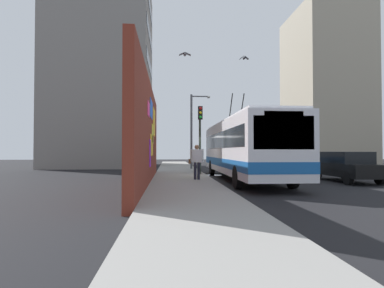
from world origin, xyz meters
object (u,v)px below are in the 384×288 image
parked_car_white (268,159)px  street_lamp (194,126)px  city_bus (243,147)px  traffic_light (200,128)px  parked_car_champagne (295,162)px  pedestrian_at_curb (197,159)px  parked_car_red (252,158)px  parked_car_black (345,166)px

parked_car_white → street_lamp: street_lamp is taller
city_bus → traffic_light: size_ratio=2.81×
parked_car_champagne → pedestrian_at_curb: (-6.24, 7.90, 0.38)m
parked_car_champagne → parked_car_white: size_ratio=0.96×
parked_car_champagne → parked_car_red: (11.75, -0.00, 0.00)m
parked_car_black → parked_car_white: (12.77, 0.00, -0.00)m
parked_car_black → street_lamp: (9.91, 7.26, 2.89)m
parked_car_black → parked_car_red: (18.16, 0.00, 0.00)m
parked_car_red → parked_car_champagne: bearing=180.0°
parked_car_black → parked_car_white: size_ratio=1.06×
city_bus → parked_car_red: city_bus is taller
parked_car_black → parked_car_red: same height
pedestrian_at_curb → street_lamp: bearing=-3.8°
parked_car_black → parked_car_champagne: bearing=0.0°
traffic_light → parked_car_black: bearing=-117.3°
parked_car_white → traffic_light: bearing=140.7°
city_bus → parked_car_white: city_bus is taller
parked_car_black → traffic_light: 8.56m
parked_car_white → parked_car_red: 5.39m
parked_car_champagne → parked_car_white: bearing=-0.0°
traffic_light → pedestrian_at_curb: bearing=171.4°
parked_car_white → parked_car_champagne: bearing=180.0°
city_bus → traffic_light: bearing=40.0°
parked_car_red → traffic_light: size_ratio=1.12×
parked_car_champagne → parked_car_red: 11.75m
city_bus → pedestrian_at_curb: city_bus is taller
parked_car_red → pedestrian_at_curb: (-17.98, 7.90, 0.38)m
parked_car_black → pedestrian_at_curb: bearing=88.7°
city_bus → parked_car_white: size_ratio=2.82×
parked_car_white → parked_car_red: (5.39, 0.00, 0.00)m
pedestrian_at_curb → traffic_light: size_ratio=0.41×
street_lamp → parked_car_champagne: bearing=-115.7°
parked_car_red → pedestrian_at_curb: 19.64m
parked_car_white → parked_car_red: same height
parked_car_black → street_lamp: 12.62m
parked_car_black → parked_car_champagne: 6.42m
parked_car_black → parked_car_red: 18.16m
pedestrian_at_curb → traffic_light: bearing=-8.6°
parked_car_white → street_lamp: 8.32m
parked_car_black → traffic_light: (3.79, 7.35, 2.22)m
pedestrian_at_curb → city_bus: bearing=-68.9°
parked_car_black → parked_car_white: 12.77m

